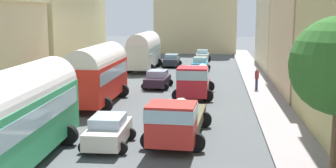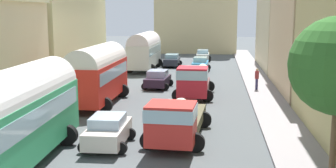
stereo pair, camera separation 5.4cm
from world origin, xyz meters
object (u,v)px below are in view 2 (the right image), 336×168
object	(u,v)px
parked_bus_2	(145,49)
car_4	(158,79)
car_2	(203,55)
car_1	(200,64)
car_5	(172,60)
parked_bus_1	(98,72)
pedestrian_0	(257,78)
car_0	(193,75)
cargo_truck_1	(194,81)
car_3	(108,131)
parked_bus_0	(16,113)
cargo_truck_0	(176,119)

from	to	relation	value
parked_bus_2	car_4	bearing A→B (deg)	-74.67
car_2	car_4	distance (m)	20.96
car_1	car_5	bearing A→B (deg)	133.43
parked_bus_1	pedestrian_0	xyz separation A→B (m)	(11.49, 6.23, -1.20)
car_0	car_5	xyz separation A→B (m)	(-3.23, 12.08, -0.04)
cargo_truck_1	car_3	bearing A→B (deg)	-105.92
car_3	car_5	size ratio (longest dim) A/B	0.90
car_1	car_2	distance (m)	9.86
parked_bus_2	cargo_truck_1	bearing A→B (deg)	-67.42
car_4	pedestrian_0	bearing A→B (deg)	-4.49
parked_bus_0	car_3	distance (m)	4.57
cargo_truck_1	car_5	bearing A→B (deg)	101.13
car_4	car_5	bearing A→B (deg)	91.47
cargo_truck_0	parked_bus_1	bearing A→B (deg)	127.22
pedestrian_0	cargo_truck_0	bearing A→B (deg)	-109.62
parked_bus_0	car_0	distance (m)	22.59
car_0	car_4	world-z (taller)	car_0
car_3	car_1	bearing A→B (deg)	83.08
car_0	car_1	bearing A→B (deg)	87.81
parked_bus_2	cargo_truck_0	world-z (taller)	parked_bus_2
parked_bus_0	car_5	xyz separation A→B (m)	(2.77, 33.80, -1.56)
car_5	pedestrian_0	size ratio (longest dim) A/B	2.18
parked_bus_2	pedestrian_0	xyz separation A→B (m)	(11.35, -11.93, -1.22)
parked_bus_0	parked_bus_2	distance (m)	30.45
parked_bus_0	car_4	bearing A→B (deg)	80.67
pedestrian_0	car_4	bearing A→B (deg)	175.51
parked_bus_1	car_3	bearing A→B (deg)	-71.29
parked_bus_0	cargo_truck_0	bearing A→B (deg)	32.66
parked_bus_2	car_1	distance (m)	6.46
car_0	pedestrian_0	bearing A→B (deg)	-30.63
car_4	parked_bus_1	bearing A→B (deg)	-115.22
parked_bus_1	car_4	bearing A→B (deg)	64.78
cargo_truck_0	car_2	xyz separation A→B (m)	(0.01, 35.92, -0.43)
car_1	car_3	distance (m)	27.20
parked_bus_0	cargo_truck_1	xyz separation A→B (m)	(6.47, 15.04, -0.99)
parked_bus_2	car_3	xyz separation A→B (m)	(2.99, -27.41, -1.54)
car_1	car_3	xyz separation A→B (m)	(-3.28, -27.00, -0.01)
cargo_truck_1	car_4	size ratio (longest dim) A/B	1.82
car_1	car_5	xyz separation A→B (m)	(-3.55, 3.75, -0.03)
parked_bus_0	car_1	xyz separation A→B (m)	(6.32, 30.05, -1.53)
cargo_truck_1	pedestrian_0	xyz separation A→B (m)	(4.94, 3.48, -0.24)
car_4	parked_bus_2	bearing A→B (deg)	105.33
car_0	pedestrian_0	xyz separation A→B (m)	(5.40, -3.20, 0.30)
parked_bus_0	car_2	world-z (taller)	parked_bus_0
car_0	car_2	world-z (taller)	car_0
parked_bus_1	cargo_truck_1	bearing A→B (deg)	22.71
parked_bus_2	parked_bus_1	bearing A→B (deg)	-90.46
car_4	cargo_truck_1	bearing A→B (deg)	-51.25
parked_bus_2	car_3	world-z (taller)	parked_bus_2
cargo_truck_0	car_5	xyz separation A→B (m)	(-3.45, 29.81, -0.44)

